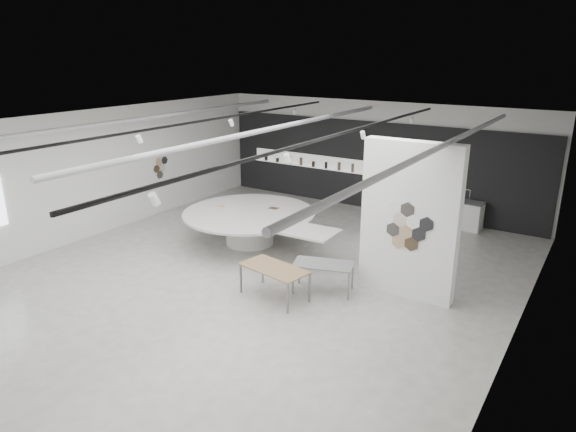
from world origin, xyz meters
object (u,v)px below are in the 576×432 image
Objects in this scene: partition_column at (409,221)px; sample_table_wood at (274,270)px; display_island at (251,223)px; sample_table_stone at (323,266)px; kitchen_counter at (457,213)px.

partition_column is 2.12× the size of sample_table_wood.
display_island is 3.65m from sample_table_stone.
kitchen_counter is at bearing 44.49° from display_island.
partition_column is at bearing 35.93° from sample_table_wood.
partition_column is at bearing -83.63° from kitchen_counter.
partition_column is 0.72× the size of display_island.
sample_table_stone is (0.79, 0.88, -0.04)m from sample_table_wood.
kitchen_counter is at bearing 93.46° from partition_column.
sample_table_stone is at bearing 48.20° from sample_table_wood.
kitchen_counter is (-0.33, 5.52, -1.35)m from partition_column.
display_island reaches higher than sample_table_wood.
display_island is 3.29× the size of sample_table_stone.
kitchen_counter is (1.33, 6.42, -0.20)m from sample_table_stone.
display_island reaches higher than sample_table_stone.
kitchen_counter reaches higher than sample_table_stone.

